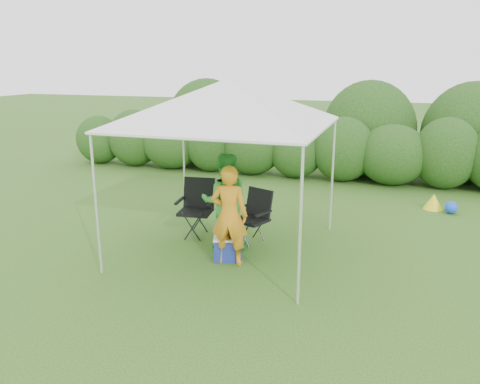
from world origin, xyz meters
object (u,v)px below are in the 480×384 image
(chair_left, at_px, (197,203))
(woman, at_px, (225,202))
(canopy, at_px, (228,102))
(cooler, at_px, (228,248))
(man, at_px, (229,215))
(chair_right, at_px, (254,213))

(chair_left, bearing_deg, woman, -40.11)
(canopy, relative_size, cooler, 5.69)
(canopy, height_order, man, canopy)
(chair_left, distance_m, cooler, 1.39)
(man, bearing_deg, cooler, -67.84)
(woman, relative_size, cooler, 3.01)
(chair_left, bearing_deg, man, -53.51)
(canopy, height_order, chair_left, canopy)
(canopy, relative_size, man, 1.96)
(woman, bearing_deg, chair_right, -149.00)
(canopy, bearing_deg, man, -69.01)
(chair_right, xyz_separation_m, chair_left, (-1.10, 0.02, 0.06))
(chair_right, height_order, woman, woman)
(canopy, bearing_deg, chair_right, 57.39)
(chair_right, height_order, man, man)
(man, xyz_separation_m, cooler, (-0.06, 0.12, -0.59))
(chair_right, height_order, cooler, chair_right)
(chair_right, bearing_deg, canopy, -100.67)
(canopy, distance_m, cooler, 2.31)
(cooler, bearing_deg, chair_right, 61.87)
(chair_right, height_order, chair_left, chair_left)
(chair_right, xyz_separation_m, man, (-0.09, -1.04, 0.26))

